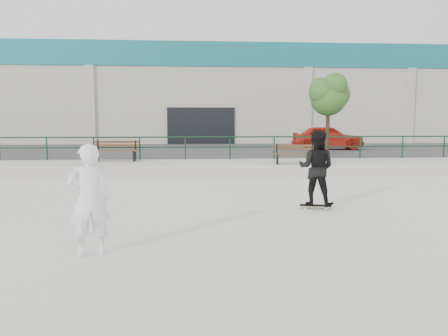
{
  "coord_description": "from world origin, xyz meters",
  "views": [
    {
      "loc": [
        -0.72,
        -8.65,
        2.22
      ],
      "look_at": [
        0.07,
        2.0,
        1.06
      ],
      "focal_mm": 35.0,
      "sensor_mm": 36.0,
      "label": 1
    }
  ],
  "objects": [
    {
      "name": "ground",
      "position": [
        0.0,
        0.0,
        0.0
      ],
      "size": [
        120.0,
        120.0,
        0.0
      ],
      "primitive_type": "plane",
      "color": "white",
      "rests_on": "ground"
    },
    {
      "name": "ledge",
      "position": [
        0.0,
        9.5,
        0.25
      ],
      "size": [
        30.0,
        3.0,
        0.5
      ],
      "primitive_type": "cube",
      "color": "#B6AFA6",
      "rests_on": "ground"
    },
    {
      "name": "parking_strip",
      "position": [
        0.0,
        18.0,
        0.25
      ],
      "size": [
        60.0,
        14.0,
        0.5
      ],
      "primitive_type": "cube",
      "color": "#3B3B3B",
      "rests_on": "ground"
    },
    {
      "name": "railing",
      "position": [
        -0.0,
        10.8,
        1.24
      ],
      "size": [
        28.0,
        0.06,
        1.03
      ],
      "color": "#13361F",
      "rests_on": "ledge"
    },
    {
      "name": "commercial_building",
      "position": [
        -0.0,
        31.99,
        4.58
      ],
      "size": [
        44.2,
        16.33,
        8.0
      ],
      "color": "beige",
      "rests_on": "ground"
    },
    {
      "name": "bench_left",
      "position": [
        -3.95,
        10.23,
        0.94
      ],
      "size": [
        1.94,
        0.64,
        0.89
      ],
      "rotation": [
        0.0,
        0.0,
        -0.04
      ],
      "color": "#4D2E1A",
      "rests_on": "ledge"
    },
    {
      "name": "bench_right",
      "position": [
        3.4,
        8.46,
        0.89
      ],
      "size": [
        1.75,
        0.68,
        0.79
      ],
      "rotation": [
        0.0,
        0.0,
        -0.11
      ],
      "color": "#4D2E1A",
      "rests_on": "ledge"
    },
    {
      "name": "tree",
      "position": [
        6.45,
        13.89,
        3.62
      ],
      "size": [
        2.34,
        2.08,
        4.16
      ],
      "color": "#3D301E",
      "rests_on": "parking_strip"
    },
    {
      "name": "red_car",
      "position": [
        7.46,
        17.09,
        1.22
      ],
      "size": [
        4.42,
        2.22,
        1.44
      ],
      "primitive_type": "imported",
      "rotation": [
        0.0,
        0.0,
        1.45
      ],
      "color": "red",
      "rests_on": "parking_strip"
    },
    {
      "name": "skateboard",
      "position": [
        2.41,
        2.05,
        0.07
      ],
      "size": [
        0.81,
        0.37,
        0.09
      ],
      "rotation": [
        0.0,
        0.0,
        -0.23
      ],
      "color": "black",
      "rests_on": "ground"
    },
    {
      "name": "standing_skater",
      "position": [
        2.41,
        2.05,
        1.04
      ],
      "size": [
        1.14,
        1.05,
        1.89
      ],
      "primitive_type": "imported",
      "rotation": [
        0.0,
        0.0,
        2.67
      ],
      "color": "black",
      "rests_on": "skateboard"
    },
    {
      "name": "seated_skater",
      "position": [
        -2.41,
        -1.47,
        0.93
      ],
      "size": [
        0.78,
        0.62,
        1.85
      ],
      "primitive_type": "imported",
      "rotation": [
        0.0,
        0.0,
        3.44
      ],
      "color": "white",
      "rests_on": "ground"
    }
  ]
}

